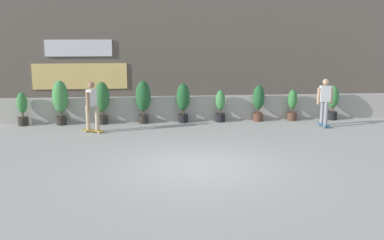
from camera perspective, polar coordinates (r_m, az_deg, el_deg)
name	(u,v)px	position (r m, az deg, el deg)	size (l,w,h in m)	color
ground_plane	(198,167)	(11.61, 0.69, -5.81)	(48.00, 48.00, 0.00)	#B2AFA8
planter_wall	(181,108)	(17.33, -1.39, 1.46)	(18.00, 0.40, 0.90)	#B2ADA3
building_backdrop	(174,32)	(21.07, -2.21, 10.85)	(20.00, 2.08, 6.50)	#60564C
potted_plant_0	(22,108)	(17.42, -20.34, 1.41)	(0.37, 0.37, 1.20)	#2D2823
potted_plant_1	(60,99)	(17.07, -16.05, 2.54)	(0.56, 0.56, 1.60)	#2D2823
potted_plant_2	(102,99)	(16.86, -11.11, 2.52)	(0.53, 0.53, 1.54)	#2D2823
potted_plant_3	(143,98)	(16.77, -6.09, 2.68)	(0.55, 0.55, 1.57)	#2D2823
potted_plant_4	(183,100)	(16.83, -1.12, 2.49)	(0.49, 0.49, 1.45)	black
potted_plant_5	(220,105)	(17.02, 3.54, 1.82)	(0.36, 0.36, 1.18)	black
potted_plant_6	(259,101)	(17.28, 8.27, 2.36)	(0.44, 0.44, 1.35)	brown
potted_plant_7	(292,104)	(17.65, 12.37, 1.90)	(0.36, 0.36, 1.17)	brown
potted_plant_8	(333,101)	(18.17, 17.12, 2.30)	(0.42, 0.42, 1.31)	black
skater_mid_plaza	(325,100)	(16.78, 16.17, 2.38)	(0.56, 0.80, 1.70)	#266699
skater_far_right	(92,105)	(15.54, -12.34, 1.88)	(0.80, 0.54, 1.70)	#BF8C26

